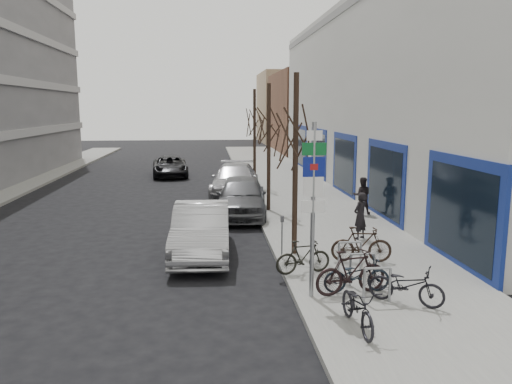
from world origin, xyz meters
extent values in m
plane|color=black|center=(0.00, 0.00, 0.00)|extent=(120.00, 120.00, 0.00)
cube|color=slate|center=(4.50, 10.00, 0.07)|extent=(5.00, 70.00, 0.15)
cube|color=#B7B7B2|center=(17.00, 16.00, 5.00)|extent=(20.00, 32.00, 10.00)
cube|color=brown|center=(13.00, 40.00, 4.00)|extent=(12.00, 14.00, 8.00)
cube|color=#937A5B|center=(13.50, 55.00, 4.50)|extent=(13.00, 12.00, 9.00)
cylinder|color=gray|center=(2.40, 0.00, 2.10)|extent=(0.10, 0.10, 4.20)
cube|color=white|center=(2.40, -0.03, 3.90)|extent=(0.35, 0.03, 0.22)
cube|color=#0C5926|center=(2.40, -0.03, 3.60)|extent=(0.55, 0.03, 0.28)
cube|color=navy|center=(2.40, -0.03, 3.20)|extent=(0.50, 0.03, 0.45)
cube|color=maroon|center=(2.40, -0.04, 3.20)|extent=(0.18, 0.02, 0.14)
cube|color=white|center=(2.40, -0.03, 2.75)|extent=(0.45, 0.03, 0.45)
cube|color=white|center=(2.40, -0.03, 2.30)|extent=(0.55, 0.03, 0.28)
cylinder|color=gray|center=(3.50, -0.50, 0.55)|extent=(0.06, 0.06, 0.80)
cylinder|color=gray|center=(4.10, -0.50, 0.55)|extent=(0.06, 0.06, 0.80)
cylinder|color=gray|center=(3.80, -0.50, 0.95)|extent=(0.60, 0.06, 0.06)
cylinder|color=gray|center=(3.50, 0.60, 0.55)|extent=(0.06, 0.06, 0.80)
cylinder|color=gray|center=(4.10, 0.60, 0.55)|extent=(0.06, 0.06, 0.80)
cylinder|color=gray|center=(3.80, 0.60, 0.95)|extent=(0.60, 0.06, 0.06)
cylinder|color=gray|center=(3.50, 1.70, 0.55)|extent=(0.06, 0.06, 0.80)
cylinder|color=gray|center=(4.10, 1.70, 0.55)|extent=(0.06, 0.06, 0.80)
cylinder|color=gray|center=(3.80, 1.70, 0.95)|extent=(0.60, 0.06, 0.06)
cylinder|color=black|center=(2.60, 3.50, 2.75)|extent=(0.16, 0.16, 5.50)
cylinder|color=black|center=(2.60, 10.00, 2.75)|extent=(0.16, 0.16, 5.50)
cylinder|color=black|center=(2.60, 16.50, 2.75)|extent=(0.16, 0.16, 5.50)
cylinder|color=gray|center=(2.15, 3.00, 0.70)|extent=(0.05, 0.05, 1.10)
cube|color=#3F3F44|center=(2.15, 3.00, 1.33)|extent=(0.10, 0.08, 0.18)
cylinder|color=gray|center=(2.15, 8.50, 0.70)|extent=(0.05, 0.05, 1.10)
cube|color=#3F3F44|center=(2.15, 8.50, 1.33)|extent=(0.10, 0.08, 0.18)
cylinder|color=gray|center=(2.15, 14.00, 0.70)|extent=(0.05, 0.05, 1.10)
cube|color=#3F3F44|center=(2.15, 14.00, 1.33)|extent=(0.10, 0.08, 0.18)
imported|color=black|center=(2.96, -1.80, 0.67)|extent=(0.62, 1.75, 1.05)
imported|color=black|center=(3.35, 0.04, 0.70)|extent=(1.89, 0.88, 1.10)
imported|color=black|center=(3.53, 0.16, 0.64)|extent=(1.63, 0.54, 0.99)
imported|color=black|center=(2.51, 1.62, 0.62)|extent=(1.60, 0.74, 0.93)
imported|color=black|center=(4.42, -0.65, 0.67)|extent=(1.69, 1.37, 1.03)
imported|color=black|center=(4.35, 2.44, 0.68)|extent=(1.79, 0.77, 1.05)
imported|color=#B3B4B9|center=(-0.20, 4.03, 0.79)|extent=(1.83, 4.87, 1.59)
imported|color=#505155|center=(1.40, 9.48, 0.85)|extent=(2.46, 5.17, 1.71)
imported|color=#96969A|center=(1.40, 14.33, 0.82)|extent=(2.95, 5.87, 1.64)
imported|color=black|center=(-2.49, 22.22, 0.67)|extent=(2.68, 4.99, 1.33)
imported|color=black|center=(5.07, 4.94, 0.94)|extent=(0.69, 0.66, 1.58)
imported|color=black|center=(6.35, 8.85, 0.93)|extent=(0.64, 0.50, 1.55)
camera|label=1|loc=(0.06, -10.93, 4.51)|focal=35.00mm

